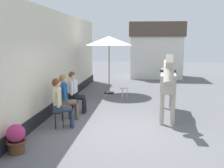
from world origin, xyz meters
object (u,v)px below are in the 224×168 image
at_px(seated_visitor_near, 60,101).
at_px(satchel_bag, 72,104).
at_px(seated_visitor_middle, 66,95).
at_px(seated_visitor_far, 75,90).
at_px(flower_planter_near, 16,138).
at_px(cafe_parasol, 109,41).
at_px(saddled_horse_center, 168,81).
at_px(spare_stool_white, 124,89).

xyz_separation_m(seated_visitor_near, satchel_bag, (-0.29, 2.33, -0.68)).
xyz_separation_m(seated_visitor_middle, seated_visitor_far, (0.07, 0.78, 0.00)).
height_order(seated_visitor_middle, satchel_bag, seated_visitor_middle).
bearing_deg(satchel_bag, seated_visitor_middle, -14.99).
distance_m(flower_planter_near, satchel_bag, 4.06).
relative_size(flower_planter_near, cafe_parasol, 0.25).
bearing_deg(seated_visitor_far, saddled_horse_center, -2.51).
height_order(seated_visitor_far, flower_planter_near, seated_visitor_far).
height_order(flower_planter_near, cafe_parasol, cafe_parasol).
height_order(seated_visitor_far, satchel_bag, seated_visitor_far).
height_order(flower_planter_near, satchel_bag, flower_planter_near).
bearing_deg(spare_stool_white, saddled_horse_center, -57.50).
xyz_separation_m(spare_stool_white, satchel_bag, (-1.78, -1.51, -0.30)).
xyz_separation_m(seated_visitor_middle, satchel_bag, (-0.23, 1.53, -0.68)).
relative_size(seated_visitor_far, saddled_horse_center, 0.46).
distance_m(seated_visitor_near, saddled_horse_center, 3.37).
xyz_separation_m(seated_visitor_near, spare_stool_white, (1.49, 3.85, -0.38)).
xyz_separation_m(saddled_horse_center, satchel_bag, (-3.31, 0.88, -1.06)).
height_order(seated_visitor_far, spare_stool_white, seated_visitor_far).
height_order(seated_visitor_near, seated_visitor_far, same).
bearing_deg(seated_visitor_near, spare_stool_white, 68.80).
bearing_deg(seated_visitor_near, cafe_parasol, 81.40).
bearing_deg(seated_visitor_middle, satchel_bag, 98.44).
distance_m(flower_planter_near, spare_stool_white, 5.89).
height_order(spare_stool_white, satchel_bag, spare_stool_white).
xyz_separation_m(saddled_horse_center, cafe_parasol, (-2.28, 3.47, 1.20)).
bearing_deg(saddled_horse_center, flower_planter_near, -137.49).
height_order(flower_planter_near, spare_stool_white, flower_planter_near).
bearing_deg(spare_stool_white, cafe_parasol, 124.98).
bearing_deg(saddled_horse_center, seated_visitor_middle, -168.14).
relative_size(seated_visitor_middle, cafe_parasol, 0.54).
height_order(seated_visitor_middle, spare_stool_white, seated_visitor_middle).
distance_m(saddled_horse_center, cafe_parasol, 4.32).
distance_m(seated_visitor_far, flower_planter_near, 3.36).
relative_size(saddled_horse_center, cafe_parasol, 1.16).
bearing_deg(flower_planter_near, cafe_parasol, 79.93).
bearing_deg(cafe_parasol, seated_visitor_far, -102.35).
relative_size(seated_visitor_near, seated_visitor_middle, 1.00).
bearing_deg(spare_stool_white, seated_visitor_middle, -117.01).
distance_m(seated_visitor_middle, spare_stool_white, 3.44).
xyz_separation_m(cafe_parasol, spare_stool_white, (0.75, -1.07, -1.96)).
bearing_deg(satchel_bag, seated_visitor_far, -1.76).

